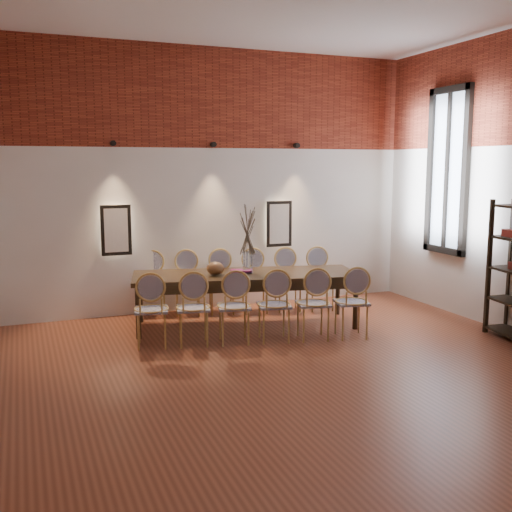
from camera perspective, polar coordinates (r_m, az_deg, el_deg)
name	(u,v)px	position (r m, az deg, el deg)	size (l,w,h in m)	color
floor	(296,383)	(6.41, 3.87, -11.96)	(7.00, 7.00, 0.02)	brown
wall_back	(199,181)	(9.33, -5.47, 7.14)	(7.00, 0.10, 4.00)	silver
brick_band_back	(199,97)	(9.31, -5.46, 14.84)	(7.00, 0.02, 1.50)	maroon
niche_left	(116,230)	(9.00, -13.21, 2.42)	(0.36, 0.06, 0.66)	#FFEAC6
niche_right	(278,224)	(9.72, 2.14, 3.09)	(0.36, 0.06, 0.66)	#FFEAC6
spot_fixture_left	(113,143)	(8.92, -13.46, 10.40)	(0.08, 0.08, 0.10)	black
spot_fixture_mid	(213,145)	(9.26, -4.09, 10.55)	(0.08, 0.08, 0.10)	black
spot_fixture_right	(297,146)	(9.78, 3.90, 10.45)	(0.08, 0.08, 0.10)	black
window_glass	(448,171)	(9.56, 17.85, 7.70)	(0.02, 0.78, 2.38)	silver
window_frame	(447,171)	(9.55, 17.75, 7.70)	(0.08, 0.90, 2.50)	black
window_mullion	(447,171)	(9.55, 17.75, 7.70)	(0.06, 0.06, 2.40)	black
dining_table	(246,299)	(8.42, -1.00, -4.16)	(3.10, 1.00, 0.75)	#322212
chair_near_a	(151,309)	(7.56, -9.93, -5.04)	(0.44, 0.44, 0.94)	tan
chair_near_b	(193,308)	(7.57, -6.00, -4.94)	(0.44, 0.44, 0.94)	tan
chair_near_c	(234,306)	(7.61, -2.11, -4.82)	(0.44, 0.44, 0.94)	tan
chair_near_d	(274,305)	(7.69, 1.72, -4.68)	(0.44, 0.44, 0.94)	tan
chair_near_e	(313,303)	(7.80, 5.46, -4.52)	(0.44, 0.44, 0.94)	tan
chair_near_f	(351,302)	(7.94, 9.08, -4.35)	(0.44, 0.44, 0.94)	tan
chair_far_a	(153,285)	(9.08, -9.80, -2.73)	(0.44, 0.44, 0.94)	tan
chair_far_b	(187,284)	(9.08, -6.54, -2.65)	(0.44, 0.44, 0.94)	tan
chair_far_c	(222,283)	(9.12, -3.30, -2.56)	(0.44, 0.44, 0.94)	tan
chair_far_d	(255,282)	(9.19, -0.09, -2.46)	(0.44, 0.44, 0.94)	tan
chair_far_e	(288,281)	(9.28, 3.06, -2.36)	(0.44, 0.44, 0.94)	tan
chair_far_f	(320,280)	(9.40, 6.14, -2.26)	(0.44, 0.44, 0.94)	tan
vase	(248,263)	(8.32, -0.80, -0.63)	(0.14, 0.14, 0.30)	silver
dried_branches	(248,230)	(8.26, -0.80, 2.45)	(0.50, 0.50, 0.70)	#4B402F
bowl	(215,268)	(8.23, -3.89, -1.18)	(0.24, 0.24, 0.18)	brown
book	(240,271)	(8.43, -1.50, -1.43)	(0.26, 0.18, 0.03)	#8F1B6D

